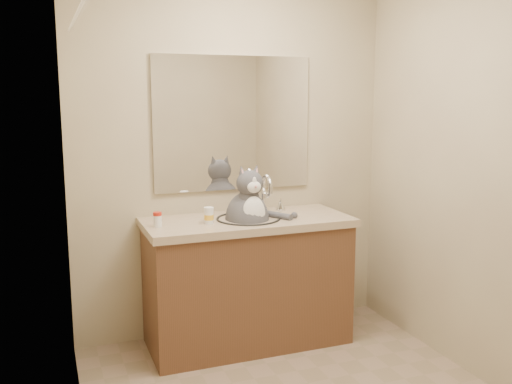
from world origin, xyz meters
The scene contains 8 objects.
room centered at (0.00, 0.00, 1.20)m, with size 2.22×2.52×2.42m.
vanity centered at (0.00, 0.96, 0.44)m, with size 1.34×0.59×1.12m.
mirror centered at (0.00, 1.24, 1.45)m, with size 1.10×0.02×0.90m, color white.
shower_curtain centered at (-1.05, 0.10, 1.03)m, with size 0.02×1.30×1.93m.
cat centered at (0.00, 0.93, 0.87)m, with size 0.42×0.33×0.56m.
pill_bottle_redcap centered at (-0.59, 0.93, 0.90)m, with size 0.05×0.05×0.09m.
pill_bottle_orange centered at (-0.28, 0.90, 0.90)m, with size 0.06×0.06×0.10m.
grey_canister centered at (-0.26, 0.98, 0.88)m, with size 0.06×0.06×0.07m.
Camera 1 is at (-1.23, -2.44, 1.64)m, focal length 40.00 mm.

